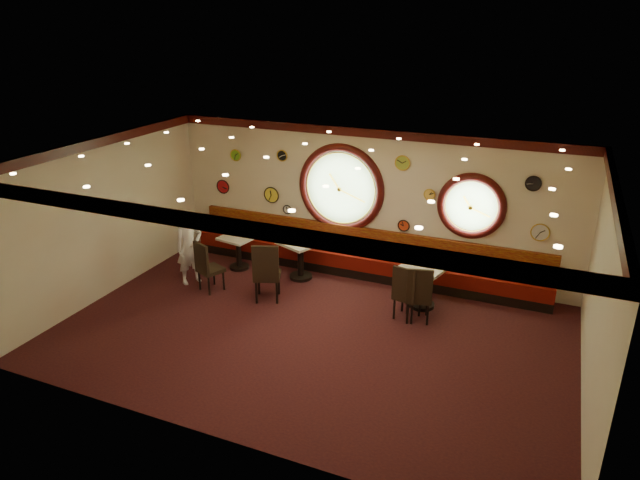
{
  "coord_description": "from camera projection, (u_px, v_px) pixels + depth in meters",
  "views": [
    {
      "loc": [
        3.66,
        -8.19,
        5.38
      ],
      "look_at": [
        -0.17,
        0.8,
        1.5
      ],
      "focal_mm": 32.0,
      "sensor_mm": 36.0,
      "label": 1
    }
  ],
  "objects": [
    {
      "name": "condiment_b_salt",
      "position": [
        296.0,
        238.0,
        12.21
      ],
      "size": [
        0.04,
        0.04,
        0.1
      ],
      "primitive_type": "cylinder",
      "color": "silver",
      "rests_on": "table_b"
    },
    {
      "name": "wall_clock_2",
      "position": [
        287.0,
        209.0,
        13.1
      ],
      "size": [
        0.2,
        0.03,
        0.2
      ],
      "primitive_type": "cylinder",
      "rotation": [
        1.57,
        0.0,
        0.0
      ],
      "color": "silver",
      "rests_on": "wall_back"
    },
    {
      "name": "table_d",
      "position": [
        423.0,
        281.0,
        11.07
      ],
      "size": [
        0.98,
        0.98,
        0.88
      ],
      "color": "black",
      "rests_on": "floor"
    },
    {
      "name": "chair_b",
      "position": [
        266.0,
        269.0,
        11.21
      ],
      "size": [
        0.68,
        0.68,
        0.77
      ],
      "rotation": [
        0.0,
        0.0,
        0.38
      ],
      "color": "black",
      "rests_on": "floor"
    },
    {
      "name": "wall_clock_1",
      "position": [
        236.0,
        155.0,
        13.15
      ],
      "size": [
        0.26,
        0.03,
        0.26
      ],
      "primitive_type": "cylinder",
      "rotation": [
        1.57,
        0.0,
        0.0
      ],
      "color": "#6EB724",
      "rests_on": "wall_back"
    },
    {
      "name": "chair_d",
      "position": [
        419.0,
        291.0,
        10.46
      ],
      "size": [
        0.57,
        0.57,
        0.69
      ],
      "rotation": [
        0.0,
        0.0,
        0.26
      ],
      "color": "black",
      "rests_on": "floor"
    },
    {
      "name": "waiter",
      "position": [
        189.0,
        247.0,
        12.01
      ],
      "size": [
        0.64,
        0.7,
        1.62
      ],
      "primitive_type": "imported",
      "rotation": [
        0.0,
        0.0,
        1.03
      ],
      "color": "white",
      "rests_on": "floor"
    },
    {
      "name": "condiment_d_bottle",
      "position": [
        431.0,
        260.0,
        11.01
      ],
      "size": [
        0.05,
        0.05,
        0.15
      ],
      "primitive_type": "cylinder",
      "color": "yellow",
      "rests_on": "table_d"
    },
    {
      "name": "floor",
      "position": [
        311.0,
        333.0,
        10.32
      ],
      "size": [
        9.0,
        6.0,
        0.0
      ],
      "primitive_type": "cube",
      "color": "black",
      "rests_on": "ground"
    },
    {
      "name": "condiment_b_pepper",
      "position": [
        300.0,
        240.0,
        12.06
      ],
      "size": [
        0.04,
        0.04,
        0.11
      ],
      "primitive_type": "cylinder",
      "color": "silver",
      "rests_on": "table_b"
    },
    {
      "name": "condiment_a_pepper",
      "position": [
        238.0,
        234.0,
        12.67
      ],
      "size": [
        0.04,
        0.04,
        0.1
      ],
      "primitive_type": "cylinder",
      "color": "silver",
      "rests_on": "table_a"
    },
    {
      "name": "condiment_b_bottle",
      "position": [
        311.0,
        237.0,
        12.19
      ],
      "size": [
        0.05,
        0.05,
        0.15
      ],
      "primitive_type": "cylinder",
      "color": "gold",
      "rests_on": "table_b"
    },
    {
      "name": "molding_back",
      "position": [
        368.0,
        133.0,
        11.69
      ],
      "size": [
        9.0,
        0.1,
        0.18
      ],
      "primitive_type": "cube",
      "color": "#370A0A",
      "rests_on": "wall_back"
    },
    {
      "name": "porthole_right_frame",
      "position": [
        471.0,
        206.0,
        11.4
      ],
      "size": [
        1.38,
        0.18,
        1.38
      ],
      "primitive_type": "torus",
      "rotation": [
        1.57,
        0.0,
        0.0
      ],
      "color": "#370A0A",
      "rests_on": "wall_back"
    },
    {
      "name": "molding_right",
      "position": [
        617.0,
        198.0,
        7.55
      ],
      "size": [
        0.1,
        6.0,
        0.18
      ],
      "primitive_type": "cube",
      "color": "#370A0A",
      "rests_on": "wall_back"
    },
    {
      "name": "wall_clock_3",
      "position": [
        430.0,
        194.0,
        11.64
      ],
      "size": [
        0.22,
        0.03,
        0.22
      ],
      "primitive_type": "cylinder",
      "rotation": [
        1.57,
        0.0,
        0.0
      ],
      "color": "#F8CE52",
      "rests_on": "wall_back"
    },
    {
      "name": "wall_front",
      "position": [
        214.0,
        337.0,
        7.16
      ],
      "size": [
        9.0,
        0.02,
        3.2
      ],
      "primitive_type": "cube",
      "color": "beige",
      "rests_on": "floor"
    },
    {
      "name": "porthole_right_ring",
      "position": [
        471.0,
        207.0,
        11.38
      ],
      "size": [
        1.09,
        0.03,
        1.09
      ],
      "primitive_type": "torus",
      "rotation": [
        1.57,
        0.0,
        0.0
      ],
      "color": "gold",
      "rests_on": "wall_back"
    },
    {
      "name": "condiment_a_salt",
      "position": [
        234.0,
        233.0,
        12.73
      ],
      "size": [
        0.04,
        0.04,
        0.1
      ],
      "primitive_type": "cylinder",
      "color": "silver",
      "rests_on": "table_a"
    },
    {
      "name": "condiment_c_pepper",
      "position": [
        417.0,
        272.0,
        11.03
      ],
      "size": [
        0.03,
        0.03,
        0.09
      ],
      "primitive_type": "cylinder",
      "color": "#B9B9BE",
      "rests_on": "table_c"
    },
    {
      "name": "condiment_c_salt",
      "position": [
        418.0,
        269.0,
        11.12
      ],
      "size": [
        0.04,
        0.04,
        0.11
      ],
      "primitive_type": "cylinder",
      "color": "silver",
      "rests_on": "table_c"
    },
    {
      "name": "condiment_a_bottle",
      "position": [
        246.0,
        233.0,
        12.71
      ],
      "size": [
        0.04,
        0.04,
        0.14
      ],
      "primitive_type": "cylinder",
      "color": "gold",
      "rests_on": "table_a"
    },
    {
      "name": "table_a",
      "position": [
        238.0,
        248.0,
        12.79
      ],
      "size": [
        0.81,
        0.81,
        0.77
      ],
      "color": "black",
      "rests_on": "floor"
    },
    {
      "name": "molding_front",
      "position": [
        208.0,
        223.0,
        6.65
      ],
      "size": [
        9.0,
        0.1,
        0.18
      ],
      "primitive_type": "cube",
      "color": "#370A0A",
      "rests_on": "wall_back"
    },
    {
      "name": "chair_a",
      "position": [
        206.0,
        264.0,
        11.66
      ],
      "size": [
        0.6,
        0.6,
        0.68
      ],
      "rotation": [
        0.0,
        0.0,
        -0.41
      ],
      "color": "black",
      "rests_on": "floor"
    },
    {
      "name": "wall_right",
      "position": [
        600.0,
        300.0,
        8.09
      ],
      "size": [
        0.02,
        6.0,
        3.2
      ],
      "primitive_type": "cube",
      "color": "beige",
      "rests_on": "floor"
    },
    {
      "name": "porthole_left_glass",
      "position": [
        341.0,
        188.0,
        12.42
      ],
      "size": [
        1.66,
        0.02,
        1.66
      ],
      "primitive_type": "cylinder",
      "rotation": [
        1.57,
        0.0,
        0.0
      ],
      "color": "#83A965",
      "rests_on": "wall_back"
    },
    {
      "name": "wall_left",
      "position": [
        105.0,
        218.0,
        11.36
      ],
      "size": [
        0.02,
        6.0,
        3.2
      ],
      "primitive_type": "cube",
      "color": "beige",
      "rests_on": "floor"
    },
    {
      "name": "ceiling",
      "position": [
        310.0,
        160.0,
        9.14
      ],
      "size": [
        9.0,
        6.0,
        0.02
      ],
      "primitive_type": "cube",
      "color": "gold",
      "rests_on": "wall_back"
    },
    {
      "name": "chair_c",
      "position": [
        406.0,
        290.0,
        10.55
      ],
      "size": [
        0.53,
        0.53,
        0.68
      ],
      "rotation": [
        0.0,
        0.0,
        -0.17
      ],
      "color": "black",
      "rests_on": "floor"
    },
    {
      "name": "wall_clock_5",
      "position": [
        404.0,
        226.0,
        12.1
      ],
      "size": [
        0.24,
        0.03,
        0.24
      ],
      "primitive_type": "cylinder",
      "rotation": [
        1.57,
        0.0,
        0.0
      ],
      "color": "red",
      "rests_on": "wall_back"
    },
    {
      "name": "condiment_c_bottle",
      "position": [
        426.0,
        271.0,
        11.04
      ],
      "size": [
        0.04,
        0.04,
        0.14
      ],
      "primitive_type": "cylinder",
      "color": "gold",
      "rests_on": "table_c"
    },
    {
      "name": "table_b",
      "position": [
        301.0,
        255.0,
        12.29
      ],
      "size": [
        1.03,
        1.03,
        0.87
      ],
      "color": "black",
      "rests_on": "floor"
    },
    {
      "name": "porthole_left_ring",
      "position": [
        340.0,
        189.0,
        12.38
      ],
      "size": [
        1.61,
        0.03,
        1.61
      ],
      "primitive_type": "torus",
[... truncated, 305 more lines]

